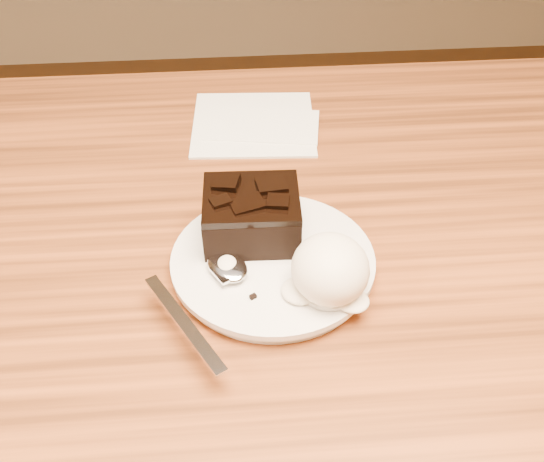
{
  "coord_description": "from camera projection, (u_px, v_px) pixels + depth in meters",
  "views": [
    {
      "loc": [
        0.04,
        -0.45,
        1.18
      ],
      "look_at": [
        0.08,
        -0.01,
        0.79
      ],
      "focal_mm": 42.01,
      "sensor_mm": 36.0,
      "label": 1
    }
  ],
  "objects": [
    {
      "name": "crumb_c",
      "position": [
        253.0,
        297.0,
        0.56
      ],
      "size": [
        0.01,
        0.01,
        0.0
      ],
      "primitive_type": "cube",
      "rotation": [
        0.0,
        0.0,
        0.51
      ],
      "color": "black",
      "rests_on": "plate"
    },
    {
      "name": "crumb_a",
      "position": [
        309.0,
        274.0,
        0.58
      ],
      "size": [
        0.01,
        0.01,
        0.0
      ],
      "primitive_type": "cube",
      "rotation": [
        0.0,
        0.0,
        0.66
      ],
      "color": "black",
      "rests_on": "plate"
    },
    {
      "name": "melt_puddle",
      "position": [
        329.0,
        288.0,
        0.57
      ],
      "size": [
        0.06,
        0.06,
        0.0
      ],
      "primitive_type": "cylinder",
      "color": "white",
      "rests_on": "plate"
    },
    {
      "name": "crumb_b",
      "position": [
        332.0,
        286.0,
        0.57
      ],
      "size": [
        0.01,
        0.01,
        0.0
      ],
      "primitive_type": "cube",
      "rotation": [
        0.0,
        0.0,
        0.72
      ],
      "color": "black",
      "rests_on": "plate"
    },
    {
      "name": "dining_table",
      "position": [
        214.0,
        461.0,
        0.87
      ],
      "size": [
        1.2,
        0.8,
        0.75
      ],
      "primitive_type": null,
      "color": "#4B2610",
      "rests_on": "floor"
    },
    {
      "name": "brownie",
      "position": [
        252.0,
        218.0,
        0.61
      ],
      "size": [
        0.09,
        0.08,
        0.04
      ],
      "primitive_type": "cube",
      "rotation": [
        0.0,
        0.0,
        -0.04
      ],
      "color": "black",
      "rests_on": "plate"
    },
    {
      "name": "ice_cream_scoop",
      "position": [
        330.0,
        269.0,
        0.55
      ],
      "size": [
        0.07,
        0.07,
        0.06
      ],
      "primitive_type": "ellipsoid",
      "color": "white",
      "rests_on": "plate"
    },
    {
      "name": "napkin",
      "position": [
        253.0,
        123.0,
        0.81
      ],
      "size": [
        0.16,
        0.16,
        0.01
      ],
      "primitive_type": "cube",
      "rotation": [
        0.0,
        0.0,
        -0.06
      ],
      "color": "white",
      "rests_on": "dining_table"
    },
    {
      "name": "plate",
      "position": [
        273.0,
        263.0,
        0.61
      ],
      "size": [
        0.19,
        0.19,
        0.02
      ],
      "primitive_type": "cylinder",
      "color": "white",
      "rests_on": "dining_table"
    },
    {
      "name": "spoon",
      "position": [
        227.0,
        267.0,
        0.58
      ],
      "size": [
        0.12,
        0.18,
        0.01
      ],
      "primitive_type": null,
      "rotation": [
        0.0,
        0.0,
        0.52
      ],
      "color": "silver",
      "rests_on": "plate"
    }
  ]
}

